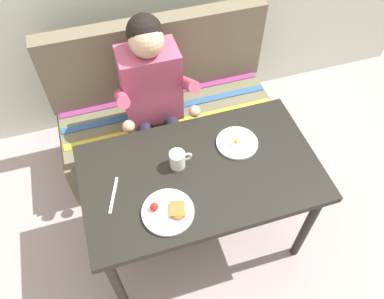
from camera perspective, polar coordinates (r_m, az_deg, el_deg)
ground_plane at (r=2.55m, az=1.02°, el=-12.53°), size 8.00×8.00×0.00m
table at (r=1.99m, az=1.29°, el=-4.55°), size 1.20×0.70×0.73m
couch at (r=2.69m, az=-3.89°, el=4.80°), size 1.44×0.56×1.00m
person at (r=2.27m, az=-5.73°, el=8.16°), size 0.45×0.61×1.21m
plate_breakfast at (r=1.79m, az=-3.50°, el=-9.23°), size 0.24×0.24×0.05m
plate_eggs at (r=2.03m, az=6.74°, el=1.00°), size 0.22×0.22×0.04m
coffee_mug at (r=1.90m, az=-2.14°, el=-1.45°), size 0.12×0.08×0.10m
knife at (r=1.88m, az=-11.63°, el=-6.66°), size 0.08×0.19×0.00m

